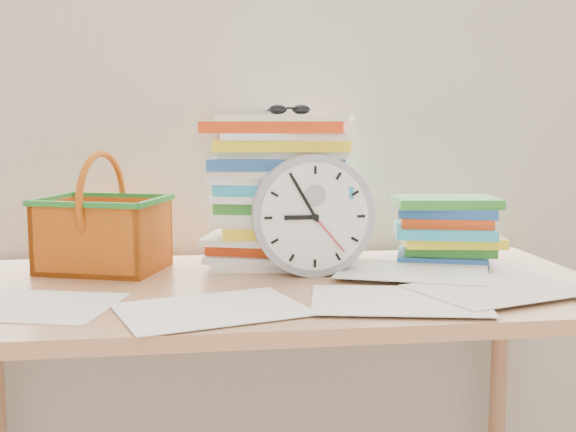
{
  "coord_description": "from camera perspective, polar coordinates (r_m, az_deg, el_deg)",
  "views": [
    {
      "loc": [
        -0.17,
        0.12,
        1.09
      ],
      "look_at": [
        0.03,
        1.6,
        0.89
      ],
      "focal_mm": 45.0,
      "sensor_mm": 36.0,
      "label": 1
    }
  ],
  "objects": [
    {
      "name": "desk",
      "position": [
        1.55,
        -1.23,
        -8.05
      ],
      "size": [
        1.4,
        0.7,
        0.75
      ],
      "color": "#AB7950",
      "rests_on": "ground"
    },
    {
      "name": "curtain",
      "position": [
        1.88,
        -2.67,
        13.91
      ],
      "size": [
        2.4,
        0.01,
        2.5
      ],
      "primitive_type": "cube",
      "color": "beige",
      "rests_on": "room_shell"
    },
    {
      "name": "sunglasses",
      "position": [
        1.73,
        0.11,
        8.44
      ],
      "size": [
        0.12,
        0.1,
        0.03
      ],
      "primitive_type": null,
      "rotation": [
        0.0,
        0.0,
        0.06
      ],
      "color": "black",
      "rests_on": "paper_stack"
    },
    {
      "name": "book_stack",
      "position": [
        1.78,
        12.57,
        -1.07
      ],
      "size": [
        0.3,
        0.26,
        0.16
      ],
      "primitive_type": null,
      "rotation": [
        0.0,
        0.0,
        -0.21
      ],
      "color": "white",
      "rests_on": "desk"
    },
    {
      "name": "basket",
      "position": [
        1.69,
        -14.44,
        0.28
      ],
      "size": [
        0.32,
        0.29,
        0.27
      ],
      "primitive_type": null,
      "rotation": [
        0.0,
        0.0,
        -0.34
      ],
      "color": "#D26314",
      "rests_on": "desk"
    },
    {
      "name": "scattered_papers",
      "position": [
        1.53,
        -1.24,
        -5.13
      ],
      "size": [
        1.26,
        0.42,
        0.02
      ],
      "primitive_type": null,
      "color": "white",
      "rests_on": "desk"
    },
    {
      "name": "clock",
      "position": [
        1.59,
        1.96,
        0.06
      ],
      "size": [
        0.27,
        0.05,
        0.27
      ],
      "primitive_type": "cylinder",
      "rotation": [
        1.57,
        0.0,
        0.0
      ],
      "color": "#9597A2",
      "rests_on": "desk"
    },
    {
      "name": "paper_stack",
      "position": [
        1.73,
        -0.32,
        2.1
      ],
      "size": [
        0.41,
        0.36,
        0.35
      ],
      "primitive_type": null,
      "rotation": [
        0.0,
        0.0,
        -0.23
      ],
      "color": "white",
      "rests_on": "desk"
    }
  ]
}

